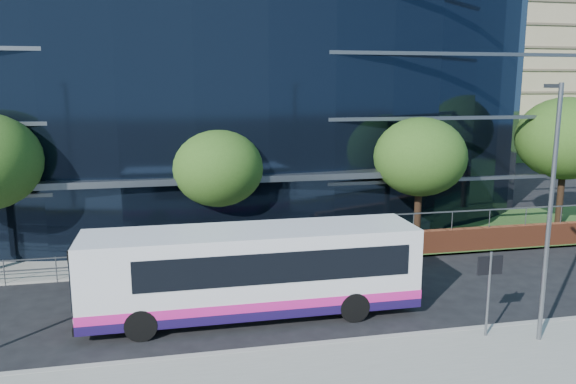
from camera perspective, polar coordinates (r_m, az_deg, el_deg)
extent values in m
plane|color=black|center=(19.33, 4.98, -13.92)|extent=(200.00, 200.00, 0.00)
cube|color=gray|center=(18.43, 5.92, -14.95)|extent=(80.00, 0.25, 0.16)
cube|color=gold|center=(18.64, 5.72, -14.90)|extent=(80.00, 0.08, 0.01)
cube|color=gold|center=(18.77, 5.58, -14.71)|extent=(80.00, 0.08, 0.01)
cube|color=gray|center=(28.90, -13.15, -5.57)|extent=(50.00, 8.00, 0.10)
cube|color=black|center=(40.76, -10.52, 10.57)|extent=(38.00, 16.00, 16.00)
cube|color=#595E66|center=(26.64, -9.24, 1.25)|extent=(22.00, 1.20, 0.30)
cube|color=slate|center=(24.92, -18.01, -6.09)|extent=(24.00, 0.05, 0.05)
cube|color=slate|center=(25.05, -17.95, -7.07)|extent=(24.00, 0.05, 0.05)
cylinder|color=slate|center=(25.07, -17.94, -7.18)|extent=(0.04, 0.04, 1.10)
cube|color=#2D511E|center=(81.96, 15.07, 6.25)|extent=(60.00, 42.00, 4.00)
cube|color=tan|center=(83.99, 14.95, 16.62)|extent=(50.00, 12.00, 26.00)
cylinder|color=slate|center=(19.17, 19.68, -9.75)|extent=(0.08, 0.08, 2.80)
cube|color=black|center=(18.88, 19.84, -7.02)|extent=(0.85, 0.06, 0.60)
cylinder|color=black|center=(27.17, -6.98, -3.40)|extent=(0.36, 0.36, 2.86)
ellipsoid|color=#214112|center=(26.62, -7.12, 2.44)|extent=(4.29, 4.29, 3.65)
cylinder|color=black|center=(29.26, 13.02, -2.35)|extent=(0.36, 0.36, 3.08)
ellipsoid|color=#214112|center=(28.73, 13.27, 3.51)|extent=(4.62, 4.62, 3.93)
cylinder|color=black|center=(34.75, 25.90, -0.73)|extent=(0.36, 0.36, 3.52)
ellipsoid|color=#214112|center=(34.29, 26.38, 4.91)|extent=(5.28, 5.28, 4.49)
cylinder|color=black|center=(64.18, 15.14, 4.65)|extent=(0.36, 0.36, 3.08)
ellipsoid|color=#214112|center=(63.94, 15.28, 7.33)|extent=(4.62, 4.62, 3.93)
cylinder|color=black|center=(74.45, 25.49, 4.70)|extent=(0.36, 0.36, 2.86)
ellipsoid|color=#214112|center=(74.26, 25.67, 6.84)|extent=(4.29, 4.29, 3.65)
cylinder|color=slate|center=(18.81, 25.04, -2.27)|extent=(0.14, 0.14, 8.00)
cube|color=slate|center=(18.67, 25.36, 9.72)|extent=(0.15, 0.70, 0.12)
cube|color=silver|center=(19.85, -3.66, -7.74)|extent=(11.58, 2.65, 2.79)
cube|color=#1B0F41|center=(20.28, -3.62, -11.05)|extent=(11.60, 2.70, 0.32)
cube|color=#D21E85|center=(20.17, -3.63, -10.22)|extent=(11.60, 2.70, 0.32)
cube|color=black|center=(19.83, -1.86, -6.55)|extent=(9.27, 2.70, 1.05)
cube|color=black|center=(19.88, -20.67, -8.02)|extent=(0.08, 2.26, 1.63)
cube|color=black|center=(19.60, -20.89, -5.34)|extent=(0.10, 2.16, 0.42)
cube|color=yellow|center=(19.86, -20.89, -5.13)|extent=(0.04, 1.16, 0.23)
cube|color=black|center=(20.37, -20.40, -11.81)|extent=(0.10, 2.53, 0.25)
cylinder|color=black|center=(19.03, -14.72, -12.93)|extent=(1.05, 0.32, 1.05)
cylinder|color=black|center=(19.94, 6.72, -11.50)|extent=(1.05, 0.32, 1.05)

